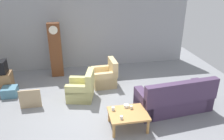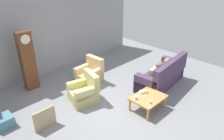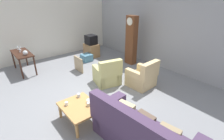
# 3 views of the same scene
# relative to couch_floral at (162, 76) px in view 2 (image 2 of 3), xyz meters

# --- Properties ---
(ground_plane) EXTENTS (10.40, 10.40, 0.00)m
(ground_plane) POSITION_rel_couch_floral_xyz_m (-2.17, 0.23, -0.36)
(ground_plane) COLOR gray
(garage_door_wall) EXTENTS (8.40, 0.16, 3.20)m
(garage_door_wall) POSITION_rel_couch_floral_xyz_m (-2.17, 3.83, 1.24)
(garage_door_wall) COLOR #9EA0A5
(garage_door_wall) RESTS_ON ground_plane
(couch_floral) EXTENTS (2.18, 1.08, 1.04)m
(couch_floral) POSITION_rel_couch_floral_xyz_m (0.00, 0.00, 0.00)
(couch_floral) COLOR #4C3856
(couch_floral) RESTS_ON ground_plane
(armchair_olive_near) EXTENTS (0.95, 0.92, 0.92)m
(armchair_olive_near) POSITION_rel_couch_floral_xyz_m (-2.53, 1.15, -0.05)
(armchair_olive_near) COLOR #CCC67A
(armchair_olive_near) RESTS_ON ground_plane
(armchair_olive_far) EXTENTS (0.83, 0.81, 0.92)m
(armchair_olive_far) POSITION_rel_couch_floral_xyz_m (-1.67, 1.92, -0.05)
(armchair_olive_far) COLOR #DFBF85
(armchair_olive_far) RESTS_ON ground_plane
(coffee_table_wood) EXTENTS (0.96, 0.76, 0.43)m
(coffee_table_wood) POSITION_rel_couch_floral_xyz_m (-1.48, -0.49, 0.01)
(coffee_table_wood) COLOR tan
(coffee_table_wood) RESTS_ON ground_plane
(grandfather_clock) EXTENTS (0.44, 0.30, 2.02)m
(grandfather_clock) POSITION_rel_couch_floral_xyz_m (-3.34, 3.05, 0.66)
(grandfather_clock) COLOR brown
(grandfather_clock) RESTS_ON ground_plane
(framed_picture_leaning) EXTENTS (0.60, 0.05, 0.57)m
(framed_picture_leaning) POSITION_rel_couch_floral_xyz_m (-4.03, 0.89, -0.07)
(framed_picture_leaning) COLOR tan
(framed_picture_leaning) RESTS_ON ground_plane
(storage_box_blue) EXTENTS (0.46, 0.43, 0.30)m
(storage_box_blue) POSITION_rel_couch_floral_xyz_m (-4.79, 1.71, -0.20)
(storage_box_blue) COLOR teal
(storage_box_blue) RESTS_ON ground_plane
(cup_white_porcelain) EXTENTS (0.08, 0.08, 0.08)m
(cup_white_porcelain) POSITION_rel_couch_floral_xyz_m (-1.70, -0.71, 0.12)
(cup_white_porcelain) COLOR white
(cup_white_porcelain) RESTS_ON coffee_table_wood
(cup_blue_rimmed) EXTENTS (0.08, 0.08, 0.09)m
(cup_blue_rimmed) POSITION_rel_couch_floral_xyz_m (-1.82, -0.32, 0.12)
(cup_blue_rimmed) COLOR silver
(cup_blue_rimmed) RESTS_ON coffee_table_wood
(cup_cream_tall) EXTENTS (0.09, 0.09, 0.08)m
(cup_cream_tall) POSITION_rel_couch_floral_xyz_m (-1.35, -0.33, 0.11)
(cup_cream_tall) COLOR beige
(cup_cream_tall) RESTS_ON coffee_table_wood
(bowl_white_stacked) EXTENTS (0.14, 0.14, 0.07)m
(bowl_white_stacked) POSITION_rel_couch_floral_xyz_m (-1.46, -0.23, 0.11)
(bowl_white_stacked) COLOR white
(bowl_white_stacked) RESTS_ON coffee_table_wood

